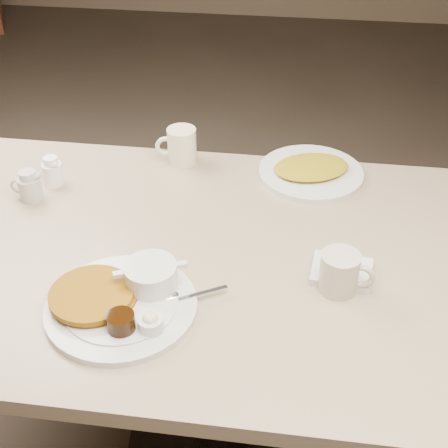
# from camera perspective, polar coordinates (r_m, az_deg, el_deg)

# --- Properties ---
(diner_table) EXTENTS (1.50, 0.90, 0.75)m
(diner_table) POSITION_cam_1_polar(r_m,az_deg,el_deg) (1.51, -0.10, -7.80)
(diner_table) COLOR tan
(diner_table) RESTS_ON ground
(main_plate) EXTENTS (0.41, 0.40, 0.07)m
(main_plate) POSITION_cam_1_polar(r_m,az_deg,el_deg) (1.27, -9.34, -6.73)
(main_plate) COLOR silver
(main_plate) RESTS_ON diner_table
(coffee_mug_near) EXTENTS (0.12, 0.09, 0.09)m
(coffee_mug_near) POSITION_cam_1_polar(r_m,az_deg,el_deg) (1.30, 10.76, -4.41)
(coffee_mug_near) COLOR beige
(coffee_mug_near) RESTS_ON diner_table
(napkin) EXTENTS (0.14, 0.12, 0.02)m
(napkin) POSITION_cam_1_polar(r_m,az_deg,el_deg) (1.36, 10.83, -4.38)
(napkin) COLOR silver
(napkin) RESTS_ON diner_table
(coffee_mug_far) EXTENTS (0.12, 0.09, 0.10)m
(coffee_mug_far) POSITION_cam_1_polar(r_m,az_deg,el_deg) (1.71, -4.02, 7.26)
(coffee_mug_far) COLOR #EEE9C6
(coffee_mug_far) RESTS_ON diner_table
(creamer_left) EXTENTS (0.09, 0.07, 0.08)m
(creamer_left) POSITION_cam_1_polar(r_m,az_deg,el_deg) (1.63, -17.60, 3.35)
(creamer_left) COLOR #B9B8B5
(creamer_left) RESTS_ON diner_table
(creamer_right) EXTENTS (0.07, 0.07, 0.08)m
(creamer_right) POSITION_cam_1_polar(r_m,az_deg,el_deg) (1.67, -15.62, 4.69)
(creamer_right) COLOR white
(creamer_right) RESTS_ON diner_table
(hash_plate) EXTENTS (0.37, 0.37, 0.04)m
(hash_plate) POSITION_cam_1_polar(r_m,az_deg,el_deg) (1.68, 8.06, 4.91)
(hash_plate) COLOR silver
(hash_plate) RESTS_ON diner_table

